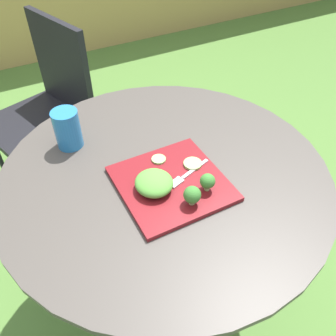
% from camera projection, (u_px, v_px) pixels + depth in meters
% --- Properties ---
extents(ground_plane, '(12.00, 12.00, 0.00)m').
position_uv_depth(ground_plane, '(166.00, 292.00, 1.60)').
color(ground_plane, '#4C7533').
extents(patio_table, '(1.00, 1.00, 0.74)m').
position_uv_depth(patio_table, '(165.00, 220.00, 1.25)').
color(patio_table, '#423D38').
rests_on(patio_table, ground_plane).
extents(patio_chair, '(0.56, 0.56, 0.90)m').
position_uv_depth(patio_chair, '(49.00, 101.00, 1.77)').
color(patio_chair, black).
rests_on(patio_chair, ground_plane).
extents(salad_plate, '(0.30, 0.30, 0.01)m').
position_uv_depth(salad_plate, '(172.00, 183.00, 1.05)').
color(salad_plate, maroon).
rests_on(salad_plate, patio_table).
extents(drinking_glass, '(0.08, 0.08, 0.13)m').
position_uv_depth(drinking_glass, '(68.00, 131.00, 1.15)').
color(drinking_glass, '#236BA8').
rests_on(drinking_glass, patio_table).
extents(fork, '(0.15, 0.06, 0.00)m').
position_uv_depth(fork, '(187.00, 175.00, 1.06)').
color(fork, silver).
rests_on(fork, salad_plate).
extents(lettuce_mound, '(0.11, 0.11, 0.05)m').
position_uv_depth(lettuce_mound, '(154.00, 183.00, 1.01)').
color(lettuce_mound, '#519338').
rests_on(lettuce_mound, salad_plate).
extents(broccoli_floret_0, '(0.05, 0.05, 0.06)m').
position_uv_depth(broccoli_floret_0, '(191.00, 196.00, 0.96)').
color(broccoli_floret_0, '#99B770').
rests_on(broccoli_floret_0, salad_plate).
extents(broccoli_floret_1, '(0.04, 0.04, 0.05)m').
position_uv_depth(broccoli_floret_1, '(208.00, 181.00, 1.00)').
color(broccoli_floret_1, '#99B770').
rests_on(broccoli_floret_1, salad_plate).
extents(cucumber_slice_0, '(0.04, 0.04, 0.01)m').
position_uv_depth(cucumber_slice_0, '(158.00, 159.00, 1.11)').
color(cucumber_slice_0, '#8EB766').
rests_on(cucumber_slice_0, salad_plate).
extents(cucumber_slice_1, '(0.06, 0.06, 0.01)m').
position_uv_depth(cucumber_slice_1, '(193.00, 164.00, 1.09)').
color(cucumber_slice_1, '#8EB766').
rests_on(cucumber_slice_1, salad_plate).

